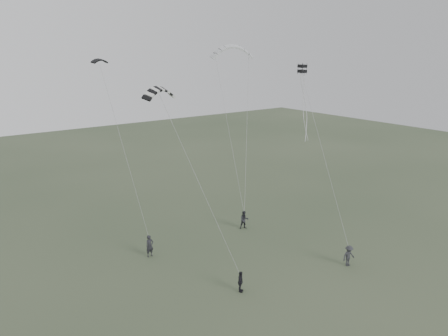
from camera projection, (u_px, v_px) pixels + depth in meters
ground at (255, 268)px, 33.81m from camera, size 140.00×140.00×0.00m
flyer_left at (150, 246)px, 35.54m from camera, size 0.70×0.48×1.83m
flyer_right at (244, 220)px, 41.10m from camera, size 1.03×0.93×1.74m
flyer_center at (240, 282)px, 30.34m from camera, size 0.94×0.86×1.54m
flyer_far at (349, 256)px, 34.00m from camera, size 1.16×0.76×1.69m
kite_dark_small at (99, 60)px, 34.33m from camera, size 1.52×0.98×0.56m
kite_pale_large at (232, 46)px, 43.52m from camera, size 4.50×3.08×1.94m
kite_striped at (159, 89)px, 31.37m from camera, size 2.97×1.79×1.29m
kite_box at (302, 69)px, 38.46m from camera, size 0.66×0.68×0.73m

